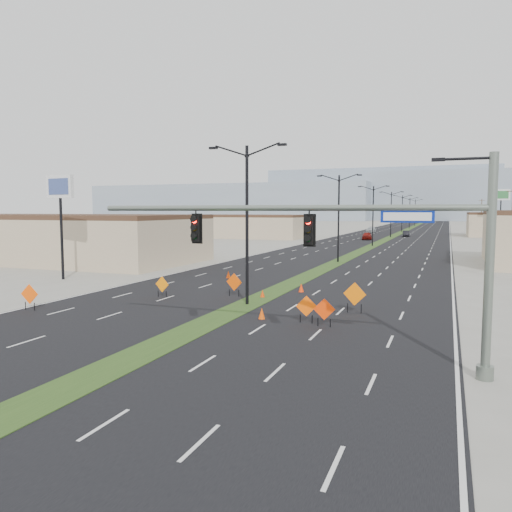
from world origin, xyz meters
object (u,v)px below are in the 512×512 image
(car_mid, at_px, (406,234))
(construction_sign_5, at_px, (355,295))
(streetlight_3, at_px, (391,213))
(construction_sign_2, at_px, (234,283))
(car_left, at_px, (367,236))
(construction_sign_1, at_px, (162,285))
(cone_1, at_px, (262,314))
(cone_2, at_px, (301,288))
(streetlight_6, at_px, (415,212))
(car_far, at_px, (371,230))
(signal_mast, at_px, (356,242))
(streetlight_0, at_px, (247,220))
(construction_sign_0, at_px, (29,295))
(streetlight_5, at_px, (410,212))
(cone_0, at_px, (262,294))
(streetlight_2, at_px, (373,214))
(streetlight_1, at_px, (339,215))
(pole_sign_west, at_px, (60,195))
(cone_3, at_px, (228,275))
(streetlight_4, at_px, (402,212))
(construction_sign_3, at_px, (324,310))
(pole_sign_east_far, at_px, (501,198))
(construction_sign_4, at_px, (306,307))

(car_mid, distance_m, construction_sign_5, 89.60)
(streetlight_3, relative_size, construction_sign_2, 6.15)
(car_left, relative_size, construction_sign_1, 3.13)
(cone_1, bearing_deg, streetlight_3, 91.54)
(car_mid, height_order, cone_2, car_mid)
(streetlight_6, relative_size, car_left, 2.19)
(car_far, relative_size, cone_1, 8.23)
(signal_mast, relative_size, streetlight_0, 1.63)
(streetlight_0, xyz_separation_m, construction_sign_2, (-2.00, 2.51, -4.46))
(streetlight_3, distance_m, construction_sign_0, 91.22)
(signal_mast, xyz_separation_m, streetlight_5, (-8.56, 150.00, 0.63))
(streetlight_3, xyz_separation_m, cone_0, (0.03, -81.26, -5.14))
(streetlight_2, height_order, car_far, streetlight_2)
(streetlight_1, bearing_deg, construction_sign_2, -94.49)
(streetlight_5, relative_size, pole_sign_west, 1.11)
(streetlight_2, xyz_separation_m, cone_3, (-6.23, -45.08, -5.09))
(streetlight_5, bearing_deg, car_far, -103.16)
(car_far, distance_m, construction_sign_2, 105.31)
(construction_sign_1, bearing_deg, streetlight_6, 95.07)
(construction_sign_2, bearing_deg, streetlight_0, -44.12)
(streetlight_1, height_order, streetlight_5, same)
(construction_sign_1, distance_m, pole_sign_west, 15.20)
(streetlight_4, height_order, car_mid, streetlight_4)
(streetlight_5, bearing_deg, construction_sign_3, -87.62)
(construction_sign_2, bearing_deg, construction_sign_0, -129.52)
(streetlight_0, bearing_deg, construction_sign_3, -35.00)
(streetlight_0, height_order, streetlight_6, same)
(car_mid, relative_size, construction_sign_1, 2.77)
(streetlight_0, relative_size, cone_1, 15.80)
(car_left, height_order, construction_sign_2, construction_sign_2)
(signal_mast, relative_size, pole_sign_east_far, 1.58)
(streetlight_2, xyz_separation_m, streetlight_3, (0.00, 28.00, 0.00))
(cone_0, relative_size, cone_1, 0.88)
(cone_2, bearing_deg, streetlight_5, 90.80)
(construction_sign_0, bearing_deg, streetlight_4, 78.97)
(streetlight_2, relative_size, car_mid, 2.47)
(streetlight_6, bearing_deg, streetlight_4, -90.00)
(construction_sign_4, xyz_separation_m, cone_2, (-3.03, 9.66, -0.54))
(construction_sign_0, distance_m, pole_sign_east_far, 98.34)
(construction_sign_3, distance_m, cone_3, 19.45)
(streetlight_3, height_order, construction_sign_4, streetlight_3)
(construction_sign_2, bearing_deg, streetlight_6, 96.66)
(car_far, distance_m, pole_sign_east_far, 37.42)
(construction_sign_3, relative_size, construction_sign_5, 0.82)
(streetlight_2, relative_size, construction_sign_3, 6.73)
(car_left, bearing_deg, pole_sign_east_far, 19.61)
(construction_sign_4, height_order, cone_3, construction_sign_4)
(construction_sign_1, height_order, cone_3, construction_sign_1)
(streetlight_0, distance_m, pole_sign_east_far, 88.61)
(signal_mast, relative_size, streetlight_6, 1.63)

